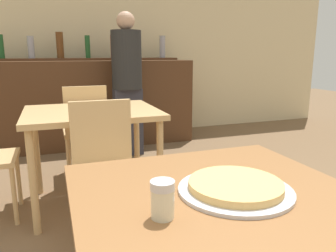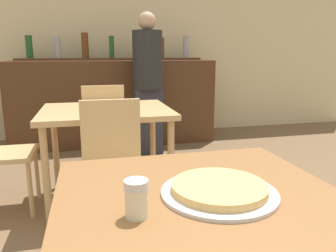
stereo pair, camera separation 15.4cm
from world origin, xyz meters
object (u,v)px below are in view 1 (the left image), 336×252
chair_far_side_front (105,163)px  pizza_tray (235,187)px  chair_far_side_back (86,125)px  cheese_shaker (163,199)px  person_standing (127,80)px

chair_far_side_front → pizza_tray: bearing=-76.8°
chair_far_side_front → pizza_tray: chair_far_side_front is taller
chair_far_side_back → cheese_shaker: 2.33m
chair_far_side_front → pizza_tray: (0.26, -1.09, 0.25)m
chair_far_side_back → pizza_tray: size_ratio=2.44×
person_standing → chair_far_side_back: bearing=-131.1°
cheese_shaker → person_standing: size_ratio=0.06×
chair_far_side_front → cheese_shaker: size_ratio=8.54×
chair_far_side_front → person_standing: 1.89m
chair_far_side_back → cheese_shaker: size_ratio=8.54×
chair_far_side_back → cheese_shaker: bearing=89.6°
chair_far_side_back → cheese_shaker: chair_far_side_back is taller
person_standing → chair_far_side_front: bearing=-107.1°
cheese_shaker → person_standing: (0.56, 2.94, 0.08)m
person_standing → pizza_tray: bearing=-95.8°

